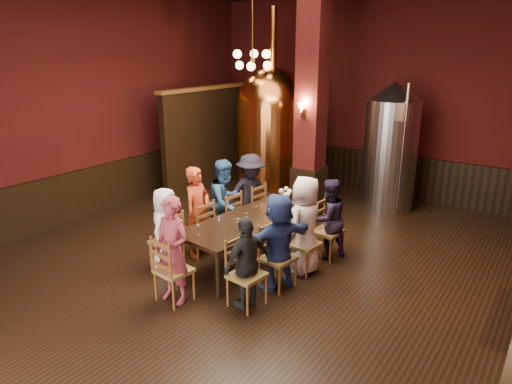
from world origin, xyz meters
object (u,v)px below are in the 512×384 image
Objects in this scene: person_0 at (166,229)px; steel_vessel at (390,147)px; person_2 at (226,202)px; rose_vase at (285,195)px; person_1 at (198,212)px; dining_table at (249,223)px; copper_kettle at (272,131)px.

steel_vessel is (1.83, 4.78, 0.69)m from person_0.
rose_vase is (1.00, 0.35, 0.23)m from person_2.
person_0 is at bearing 175.39° from person_2.
person_1 reaches higher than person_0.
dining_table is 0.92× the size of steel_vessel.
person_2 is at bearing -20.13° from person_0.
dining_table is 0.91m from person_2.
person_2 is 4.13× the size of rose_vase.
copper_kettle is at bearing 17.87° from person_2.
copper_kettle reaches higher than steel_vessel.
person_1 is 0.56× the size of steel_vessel.
steel_vessel is (2.52, 0.70, -0.17)m from copper_kettle.
person_1 is 0.66m from person_2.
copper_kettle is 3.07m from rose_vase.
person_2 reaches higher than rose_vase.
dining_table is at bearing -115.82° from person_2.
dining_table is 0.85m from rose_vase.
dining_table is at bearing -79.26° from person_1.
steel_vessel is at bearing 15.51° from copper_kettle.
person_1 is at bearing -158.78° from dining_table.
person_1 is (0.07, 0.67, 0.10)m from person_0.
copper_kettle reaches higher than dining_table.
dining_table is 1.63× the size of person_2.
dining_table is 0.91m from person_1.
person_0 is 0.68m from person_1.
dining_table is at bearing -103.76° from rose_vase.
person_1 is at bearing -20.13° from person_0.
person_1 is at bearing -136.59° from rose_vase.
rose_vase is (1.07, 1.01, 0.23)m from person_1.
person_0 is 0.87× the size of person_1.
dining_table is 4.03m from steel_vessel.
person_2 is (-0.81, 0.41, 0.07)m from dining_table.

